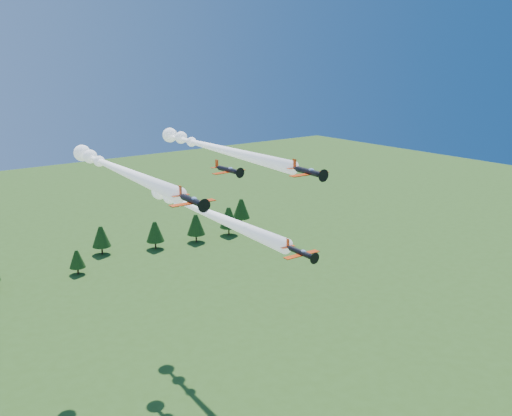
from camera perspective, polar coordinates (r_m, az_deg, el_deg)
plane_lead at (r=113.23m, az=-5.46°, el=-0.25°), size 7.00×54.79×3.70m
plane_left at (r=115.16m, az=-13.85°, el=3.92°), size 8.59×57.06×3.70m
plane_right at (r=128.07m, az=-4.32°, el=6.08°), size 9.34×61.42×3.70m
plane_slot at (r=100.52m, az=-2.82°, el=3.82°), size 6.62×7.20×2.33m
treeline at (r=201.61m, az=-16.77°, el=-3.65°), size 174.01×19.50×11.31m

